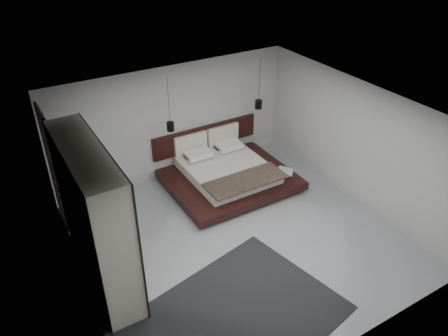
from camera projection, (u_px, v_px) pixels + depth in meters
floor at (240, 238)px, 9.01m from camera, size 6.00×6.00×0.00m
ceiling at (243, 113)px, 7.54m from camera, size 6.00×6.00×0.00m
wall_back at (174, 122)px, 10.47m from camera, size 6.00×0.00×6.00m
wall_front at (357, 283)px, 6.08m from camera, size 6.00×0.00×6.00m
wall_left at (83, 234)px, 6.97m from camera, size 0.00×6.00×6.00m
wall_right at (356, 143)px, 9.58m from camera, size 0.00×6.00×6.00m
lattice_screen at (53, 169)px, 8.84m from camera, size 0.05×0.90×2.60m
bed at (227, 172)px, 10.61m from camera, size 2.91×2.44×1.10m
book_lower at (283, 172)px, 10.65m from camera, size 0.38×0.40×0.03m
book_upper at (283, 172)px, 10.60m from camera, size 0.39×0.40×0.02m
pendant_left at (170, 126)px, 9.73m from camera, size 0.17×0.17×1.27m
pendant_right at (259, 104)px, 10.77m from camera, size 0.18×0.18×1.26m
wardrobe at (95, 217)px, 7.43m from camera, size 0.64×2.73×2.68m
rug at (234, 320)px, 7.24m from camera, size 3.93×3.15×0.01m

